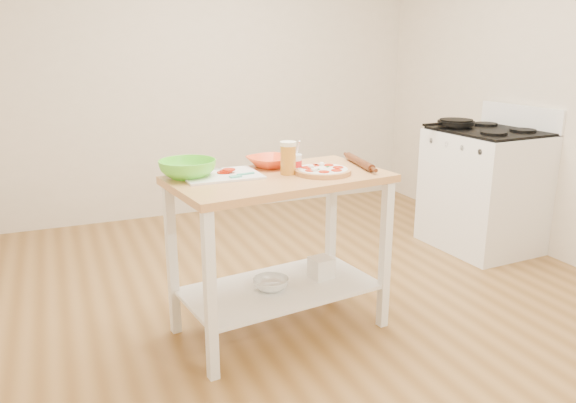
% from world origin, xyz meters
% --- Properties ---
extents(room_shell, '(4.04, 4.54, 2.74)m').
position_xyz_m(room_shell, '(0.00, 0.00, 1.35)').
color(room_shell, olive).
rests_on(room_shell, ground).
extents(prep_island, '(1.22, 0.77, 0.90)m').
position_xyz_m(prep_island, '(-0.33, -0.20, 0.65)').
color(prep_island, tan).
rests_on(prep_island, ground).
extents(gas_stove, '(0.72, 0.83, 1.11)m').
position_xyz_m(gas_stove, '(1.65, 0.43, 0.47)').
color(gas_stove, white).
rests_on(gas_stove, ground).
extents(skillet, '(0.45, 0.29, 0.03)m').
position_xyz_m(skillet, '(1.49, 0.64, 0.97)').
color(skillet, black).
rests_on(skillet, gas_stove).
extents(pizza, '(0.31, 0.31, 0.05)m').
position_xyz_m(pizza, '(-0.10, -0.25, 0.92)').
color(pizza, tan).
rests_on(pizza, prep_island).
extents(cutting_board, '(0.40, 0.30, 0.04)m').
position_xyz_m(cutting_board, '(-0.63, -0.10, 0.91)').
color(cutting_board, white).
rests_on(cutting_board, prep_island).
extents(spatula, '(0.15, 0.07, 0.01)m').
position_xyz_m(spatula, '(-0.54, -0.18, 0.92)').
color(spatula, '#49B89C').
rests_on(spatula, cutting_board).
extents(knife, '(0.27, 0.05, 0.01)m').
position_xyz_m(knife, '(-0.76, 0.03, 0.92)').
color(knife, silver).
rests_on(knife, cutting_board).
extents(orange_bowl, '(0.31, 0.31, 0.06)m').
position_xyz_m(orange_bowl, '(-0.30, 0.02, 0.93)').
color(orange_bowl, '#FF5225').
rests_on(orange_bowl, prep_island).
extents(green_bowl, '(0.40, 0.40, 0.09)m').
position_xyz_m(green_bowl, '(-0.79, -0.06, 0.95)').
color(green_bowl, '#63E433').
rests_on(green_bowl, prep_island).
extents(beer_pint, '(0.09, 0.09, 0.18)m').
position_xyz_m(beer_pint, '(-0.28, -0.19, 0.99)').
color(beer_pint, '#C67F26').
rests_on(beer_pint, prep_island).
extents(yogurt_tub, '(0.08, 0.08, 0.17)m').
position_xyz_m(yogurt_tub, '(-0.23, -0.16, 0.95)').
color(yogurt_tub, white).
rests_on(yogurt_tub, prep_island).
extents(rolling_pin, '(0.10, 0.37, 0.04)m').
position_xyz_m(rolling_pin, '(0.18, -0.16, 0.92)').
color(rolling_pin, '#582914').
rests_on(rolling_pin, prep_island).
extents(shelf_glass_bowl, '(0.20, 0.20, 0.06)m').
position_xyz_m(shelf_glass_bowl, '(-0.39, -0.22, 0.29)').
color(shelf_glass_bowl, silver).
rests_on(shelf_glass_bowl, prep_island).
extents(shelf_bin, '(0.13, 0.13, 0.12)m').
position_xyz_m(shelf_bin, '(-0.06, -0.17, 0.32)').
color(shelf_bin, white).
rests_on(shelf_bin, prep_island).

